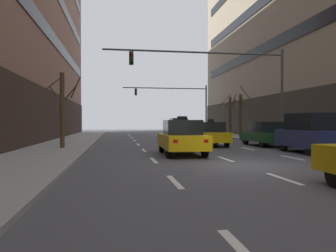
# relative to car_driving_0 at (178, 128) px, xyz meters

# --- Properties ---
(ground_plane) EXTENTS (120.00, 120.00, 0.00)m
(ground_plane) POSITION_rel_car_driving_0_xyz_m (-1.56, -21.09, -1.00)
(ground_plane) COLOR #424247
(sidewalk_left) EXTENTS (3.76, 80.00, 0.14)m
(sidewalk_left) POSITION_rel_car_driving_0_xyz_m (-9.72, -21.09, -0.93)
(sidewalk_left) COLOR gray
(sidewalk_left) RESTS_ON ground
(lane_stripe_l1_s3) EXTENTS (0.16, 2.00, 0.01)m
(lane_stripe_l1_s3) POSITION_rel_car_driving_0_xyz_m (-4.70, -24.09, -1.00)
(lane_stripe_l1_s3) COLOR silver
(lane_stripe_l1_s3) RESTS_ON ground
(lane_stripe_l1_s4) EXTENTS (0.16, 2.00, 0.01)m
(lane_stripe_l1_s4) POSITION_rel_car_driving_0_xyz_m (-4.70, -19.09, -1.00)
(lane_stripe_l1_s4) COLOR silver
(lane_stripe_l1_s4) RESTS_ON ground
(lane_stripe_l1_s5) EXTENTS (0.16, 2.00, 0.01)m
(lane_stripe_l1_s5) POSITION_rel_car_driving_0_xyz_m (-4.70, -14.09, -1.00)
(lane_stripe_l1_s5) COLOR silver
(lane_stripe_l1_s5) RESTS_ON ground
(lane_stripe_l1_s6) EXTENTS (0.16, 2.00, 0.01)m
(lane_stripe_l1_s6) POSITION_rel_car_driving_0_xyz_m (-4.70, -9.09, -1.00)
(lane_stripe_l1_s6) COLOR silver
(lane_stripe_l1_s6) RESTS_ON ground
(lane_stripe_l1_s7) EXTENTS (0.16, 2.00, 0.01)m
(lane_stripe_l1_s7) POSITION_rel_car_driving_0_xyz_m (-4.70, -4.09, -1.00)
(lane_stripe_l1_s7) COLOR silver
(lane_stripe_l1_s7) RESTS_ON ground
(lane_stripe_l1_s8) EXTENTS (0.16, 2.00, 0.01)m
(lane_stripe_l1_s8) POSITION_rel_car_driving_0_xyz_m (-4.70, 0.91, -1.00)
(lane_stripe_l1_s8) COLOR silver
(lane_stripe_l1_s8) RESTS_ON ground
(lane_stripe_l1_s9) EXTENTS (0.16, 2.00, 0.01)m
(lane_stripe_l1_s9) POSITION_rel_car_driving_0_xyz_m (-4.70, 5.91, -1.00)
(lane_stripe_l1_s9) COLOR silver
(lane_stripe_l1_s9) RESTS_ON ground
(lane_stripe_l1_s10) EXTENTS (0.16, 2.00, 0.01)m
(lane_stripe_l1_s10) POSITION_rel_car_driving_0_xyz_m (-4.70, 10.91, -1.00)
(lane_stripe_l1_s10) COLOR silver
(lane_stripe_l1_s10) RESTS_ON ground
(lane_stripe_l2_s3) EXTENTS (0.16, 2.00, 0.01)m
(lane_stripe_l2_s3) POSITION_rel_car_driving_0_xyz_m (-1.56, -24.09, -1.00)
(lane_stripe_l2_s3) COLOR silver
(lane_stripe_l2_s3) RESTS_ON ground
(lane_stripe_l2_s4) EXTENTS (0.16, 2.00, 0.01)m
(lane_stripe_l2_s4) POSITION_rel_car_driving_0_xyz_m (-1.56, -19.09, -1.00)
(lane_stripe_l2_s4) COLOR silver
(lane_stripe_l2_s4) RESTS_ON ground
(lane_stripe_l2_s5) EXTENTS (0.16, 2.00, 0.01)m
(lane_stripe_l2_s5) POSITION_rel_car_driving_0_xyz_m (-1.56, -14.09, -1.00)
(lane_stripe_l2_s5) COLOR silver
(lane_stripe_l2_s5) RESTS_ON ground
(lane_stripe_l2_s6) EXTENTS (0.16, 2.00, 0.01)m
(lane_stripe_l2_s6) POSITION_rel_car_driving_0_xyz_m (-1.56, -9.09, -1.00)
(lane_stripe_l2_s6) COLOR silver
(lane_stripe_l2_s6) RESTS_ON ground
(lane_stripe_l2_s7) EXTENTS (0.16, 2.00, 0.01)m
(lane_stripe_l2_s7) POSITION_rel_car_driving_0_xyz_m (-1.56, -4.09, -1.00)
(lane_stripe_l2_s7) COLOR silver
(lane_stripe_l2_s7) RESTS_ON ground
(lane_stripe_l2_s8) EXTENTS (0.16, 2.00, 0.01)m
(lane_stripe_l2_s8) POSITION_rel_car_driving_0_xyz_m (-1.56, 0.91, -1.00)
(lane_stripe_l2_s8) COLOR silver
(lane_stripe_l2_s8) RESTS_ON ground
(lane_stripe_l2_s9) EXTENTS (0.16, 2.00, 0.01)m
(lane_stripe_l2_s9) POSITION_rel_car_driving_0_xyz_m (-1.56, 5.91, -1.00)
(lane_stripe_l2_s9) COLOR silver
(lane_stripe_l2_s9) RESTS_ON ground
(lane_stripe_l2_s10) EXTENTS (0.16, 2.00, 0.01)m
(lane_stripe_l2_s10) POSITION_rel_car_driving_0_xyz_m (-1.56, 10.91, -1.00)
(lane_stripe_l2_s10) COLOR silver
(lane_stripe_l2_s10) RESTS_ON ground
(lane_stripe_l3_s4) EXTENTS (0.16, 2.00, 0.01)m
(lane_stripe_l3_s4) POSITION_rel_car_driving_0_xyz_m (1.58, -19.09, -1.00)
(lane_stripe_l3_s4) COLOR silver
(lane_stripe_l3_s4) RESTS_ON ground
(lane_stripe_l3_s5) EXTENTS (0.16, 2.00, 0.01)m
(lane_stripe_l3_s5) POSITION_rel_car_driving_0_xyz_m (1.58, -14.09, -1.00)
(lane_stripe_l3_s5) COLOR silver
(lane_stripe_l3_s5) RESTS_ON ground
(lane_stripe_l3_s6) EXTENTS (0.16, 2.00, 0.01)m
(lane_stripe_l3_s6) POSITION_rel_car_driving_0_xyz_m (1.58, -9.09, -1.00)
(lane_stripe_l3_s6) COLOR silver
(lane_stripe_l3_s6) RESTS_ON ground
(lane_stripe_l3_s7) EXTENTS (0.16, 2.00, 0.01)m
(lane_stripe_l3_s7) POSITION_rel_car_driving_0_xyz_m (1.58, -4.09, -1.00)
(lane_stripe_l3_s7) COLOR silver
(lane_stripe_l3_s7) RESTS_ON ground
(lane_stripe_l3_s8) EXTENTS (0.16, 2.00, 0.01)m
(lane_stripe_l3_s8) POSITION_rel_car_driving_0_xyz_m (1.58, 0.91, -1.00)
(lane_stripe_l3_s8) COLOR silver
(lane_stripe_l3_s8) RESTS_ON ground
(lane_stripe_l3_s9) EXTENTS (0.16, 2.00, 0.01)m
(lane_stripe_l3_s9) POSITION_rel_car_driving_0_xyz_m (1.58, 5.91, -1.00)
(lane_stripe_l3_s9) COLOR silver
(lane_stripe_l3_s9) RESTS_ON ground
(lane_stripe_l3_s10) EXTENTS (0.16, 2.00, 0.01)m
(lane_stripe_l3_s10) POSITION_rel_car_driving_0_xyz_m (1.58, 10.91, -1.00)
(lane_stripe_l3_s10) COLOR silver
(lane_stripe_l3_s10) RESTS_ON ground
(car_driving_0) EXTENTS (1.89, 4.22, 2.02)m
(car_driving_0) POSITION_rel_car_driving_0_xyz_m (0.00, 0.00, 0.00)
(car_driving_0) COLOR black
(car_driving_0) RESTS_ON ground
(taxi_driving_1) EXTENTS (1.99, 4.60, 1.90)m
(taxi_driving_1) POSITION_rel_car_driving_0_xyz_m (-3.07, -16.90, -0.16)
(taxi_driving_1) COLOR black
(taxi_driving_1) RESTS_ON ground
(taxi_driving_2) EXTENTS (2.00, 4.40, 1.80)m
(taxi_driving_2) POSITION_rel_car_driving_0_xyz_m (0.02, -11.33, -0.20)
(taxi_driving_2) COLOR black
(taxi_driving_2) RESTS_ON ground
(car_parked_2) EXTENTS (1.83, 4.29, 2.07)m
(car_parked_2) POSITION_rel_car_driving_0_xyz_m (3.67, -17.16, 0.03)
(car_parked_2) COLOR black
(car_parked_2) RESTS_ON ground
(car_parked_3) EXTENTS (1.89, 4.39, 1.64)m
(car_parked_3) POSITION_rel_car_driving_0_xyz_m (3.67, -11.97, -0.20)
(car_parked_3) COLOR black
(car_parked_3) RESTS_ON ground
(traffic_signal_0) EXTENTS (12.34, 0.35, 6.51)m
(traffic_signal_0) POSITION_rel_car_driving_0_xyz_m (1.14, -11.55, 3.85)
(traffic_signal_0) COLOR #4C4C51
(traffic_signal_0) RESTS_ON sidewalk_right
(traffic_signal_1) EXTENTS (10.67, 0.35, 6.20)m
(traffic_signal_1) POSITION_rel_car_driving_0_xyz_m (1.71, 7.88, 3.54)
(traffic_signal_1) COLOR #4C4C51
(traffic_signal_1) RESTS_ON sidewalk_right
(street_tree_0) EXTENTS (1.54, 1.54, 4.64)m
(street_tree_0) POSITION_rel_car_driving_0_xyz_m (6.23, 2.04, 1.41)
(street_tree_0) COLOR #4C3823
(street_tree_0) RESTS_ON sidewalk_right
(street_tree_1) EXTENTS (1.55, 1.27, 5.12)m
(street_tree_1) POSITION_rel_car_driving_0_xyz_m (6.22, -1.06, 1.38)
(street_tree_1) COLOR #4C3823
(street_tree_1) RESTS_ON sidewalk_right
(street_tree_2) EXTENTS (2.10, 1.84, 4.33)m
(street_tree_2) POSITION_rel_car_driving_0_xyz_m (-9.34, -13.14, 1.42)
(street_tree_2) COLOR #4C3823
(street_tree_2) RESTS_ON sidewalk_left
(pedestrian_0) EXTENTS (0.53, 0.24, 1.49)m
(pedestrian_0) POSITION_rel_car_driving_0_xyz_m (7.89, -4.73, -0.01)
(pedestrian_0) COLOR brown
(pedestrian_0) RESTS_ON sidewalk_right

